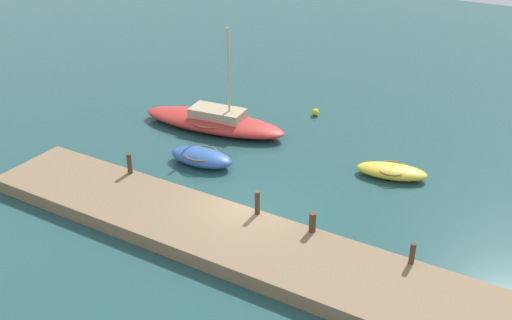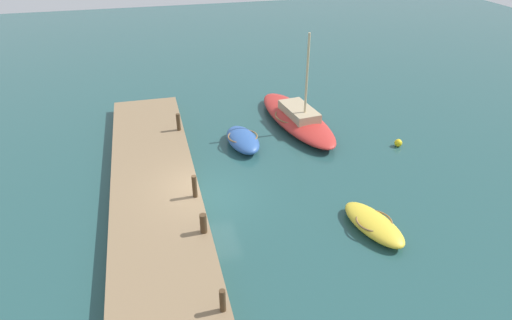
# 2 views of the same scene
# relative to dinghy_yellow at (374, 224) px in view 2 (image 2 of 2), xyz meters

# --- Properties ---
(ground_plane) EXTENTS (84.00, 84.00, 0.00)m
(ground_plane) POSITION_rel_dinghy_yellow_xyz_m (-3.73, -5.84, -0.29)
(ground_plane) COLOR #234C4C
(dock_platform) EXTENTS (20.80, 3.63, 0.57)m
(dock_platform) POSITION_rel_dinghy_yellow_xyz_m (-3.73, -7.95, -0.01)
(dock_platform) COLOR #846B4C
(dock_platform) RESTS_ON ground_plane
(dinghy_yellow) EXTENTS (3.30, 1.99, 0.56)m
(dinghy_yellow) POSITION_rel_dinghy_yellow_xyz_m (0.00, 0.00, 0.00)
(dinghy_yellow) COLOR gold
(dinghy_yellow) RESTS_ON ground_plane
(rowboat_blue) EXTENTS (3.18, 1.74, 0.72)m
(rowboat_blue) POSITION_rel_dinghy_yellow_xyz_m (-7.91, -3.31, 0.08)
(rowboat_blue) COLOR #2D569E
(rowboat_blue) RESTS_ON ground_plane
(sailboat_red) EXTENTS (8.07, 3.30, 5.40)m
(sailboat_red) POSITION_rel_dinghy_yellow_xyz_m (-9.62, 0.22, 0.17)
(sailboat_red) COLOR #B72D28
(sailboat_red) RESTS_ON ground_plane
(mooring_post_west) EXTENTS (0.21, 0.21, 0.91)m
(mooring_post_west) POSITION_rel_dinghy_yellow_xyz_m (-9.46, -6.39, 0.73)
(mooring_post_west) COLOR #47331E
(mooring_post_west) RESTS_ON dock_platform
(mooring_post_mid_west) EXTENTS (0.20, 0.20, 0.98)m
(mooring_post_mid_west) POSITION_rel_dinghy_yellow_xyz_m (-3.12, -6.39, 0.77)
(mooring_post_mid_west) COLOR #47331E
(mooring_post_mid_west) RESTS_ON dock_platform
(mooring_post_mid_east) EXTENTS (0.25, 0.25, 0.77)m
(mooring_post_mid_east) POSITION_rel_dinghy_yellow_xyz_m (-0.80, -6.39, 0.66)
(mooring_post_mid_east) COLOR #47331E
(mooring_post_mid_east) RESTS_ON dock_platform
(mooring_post_east) EXTENTS (0.19, 0.19, 0.79)m
(mooring_post_east) POSITION_rel_dinghy_yellow_xyz_m (2.90, -6.39, 0.67)
(mooring_post_east) COLOR #47331E
(mooring_post_east) RESTS_ON dock_platform
(marker_buoy) EXTENTS (0.40, 0.40, 0.40)m
(marker_buoy) POSITION_rel_dinghy_yellow_xyz_m (-5.87, 4.45, -0.09)
(marker_buoy) COLOR yellow
(marker_buoy) RESTS_ON ground_plane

